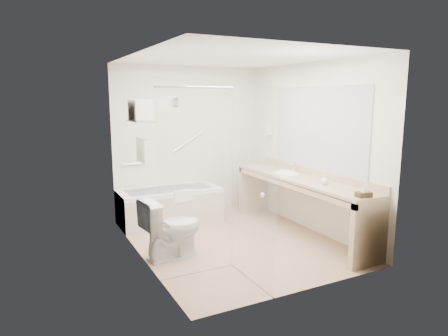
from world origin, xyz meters
name	(u,v)px	position (x,y,z in m)	size (l,w,h in m)	color
floor	(234,241)	(0.00, 0.00, 0.00)	(3.20, 3.20, 0.00)	tan
ceiling	(234,58)	(0.00, 0.00, 2.50)	(2.60, 3.20, 0.10)	silver
wall_back	(189,142)	(0.00, 1.60, 1.25)	(2.60, 0.10, 2.50)	beige
wall_front	(310,173)	(0.00, -1.60, 1.25)	(2.60, 0.10, 2.50)	beige
wall_left	(139,160)	(-1.30, 0.00, 1.25)	(0.10, 3.20, 2.50)	beige
wall_right	(311,148)	(1.30, 0.00, 1.25)	(0.10, 3.20, 2.50)	beige
bathtub	(170,206)	(-0.50, 1.24, 0.28)	(1.60, 0.73, 0.59)	white
grab_bar_short	(135,163)	(-0.95, 1.56, 0.95)	(0.03, 0.03, 0.40)	silver
grab_bar_long	(188,142)	(-0.05, 1.56, 1.25)	(0.03, 0.03, 0.60)	silver
shower_enclosure	(223,184)	(-0.63, -0.93, 1.07)	(0.96, 0.91, 2.11)	silver
towel_shelf	(140,117)	(-1.17, 0.35, 1.75)	(0.24, 0.55, 0.81)	silver
vanity_counter	(301,191)	(1.02, -0.15, 0.64)	(0.55, 2.70, 0.95)	tan
sink	(286,175)	(1.05, 0.25, 0.82)	(0.40, 0.52, 0.14)	white
faucet	(294,167)	(1.20, 0.25, 0.93)	(0.03, 0.03, 0.14)	silver
mirror	(317,128)	(1.29, -0.15, 1.55)	(0.02, 2.00, 1.20)	#ABB1B8
hairdryer_unit	(269,129)	(1.25, 1.05, 1.45)	(0.08, 0.10, 0.18)	silver
toilet	(172,228)	(-0.95, -0.13, 0.38)	(0.43, 0.77, 0.76)	white
amenity_basket	(364,195)	(0.96, -1.40, 0.88)	(0.17, 0.11, 0.06)	#402B16
soap_bottle_a	(364,194)	(0.97, -1.40, 0.88)	(0.07, 0.14, 0.07)	silver
soap_bottle_b	(324,181)	(1.02, -0.66, 0.90)	(0.10, 0.13, 0.10)	silver
water_bottle_left	(270,163)	(1.06, 0.74, 0.93)	(0.06, 0.06, 0.18)	silver
water_bottle_mid	(259,160)	(1.08, 1.10, 0.93)	(0.05, 0.05, 0.17)	silver
water_bottle_right	(252,160)	(0.95, 1.10, 0.94)	(0.06, 0.06, 0.19)	silver
drinking_glass_near	(272,167)	(1.01, 0.59, 0.89)	(0.06, 0.06, 0.08)	silver
drinking_glass_far	(273,170)	(0.89, 0.37, 0.89)	(0.06, 0.06, 0.08)	silver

